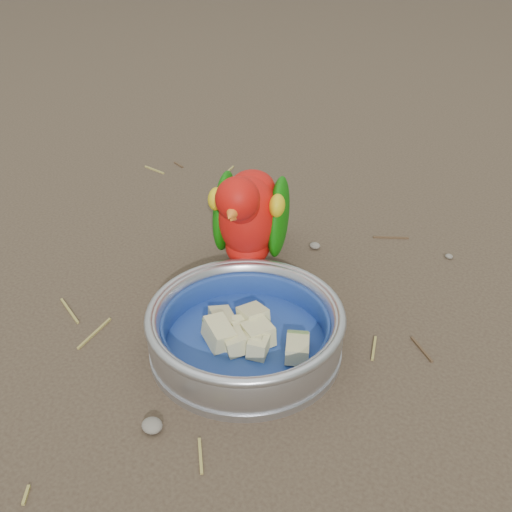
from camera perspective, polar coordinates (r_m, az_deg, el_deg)
The scene contains 6 objects.
ground at distance 0.78m, azimuth -4.04°, elevation -6.42°, with size 60.00×60.00×0.00m, color #443528.
food_bowl at distance 0.73m, azimuth -1.03°, elevation -8.84°, with size 0.24×0.24×0.02m, color #B2B2BA.
bowl_wall at distance 0.71m, azimuth -1.06°, elevation -7.00°, with size 0.24×0.24×0.04m, color #B2B2BA, non-canonical shape.
fruit_wedges at distance 0.71m, azimuth -1.05°, elevation -7.44°, with size 0.14×0.14×0.03m, color beige, non-canonical shape.
lory_parrot at distance 0.81m, azimuth -0.73°, elevation 3.02°, with size 0.11×0.22×0.18m, color #BE0F0A, non-canonical shape.
ground_debris at distance 0.81m, azimuth -0.17°, elevation -4.50°, with size 0.90×0.80×0.01m, color #9B8C42, non-canonical shape.
Camera 1 is at (0.40, -0.46, 0.48)m, focal length 40.00 mm.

